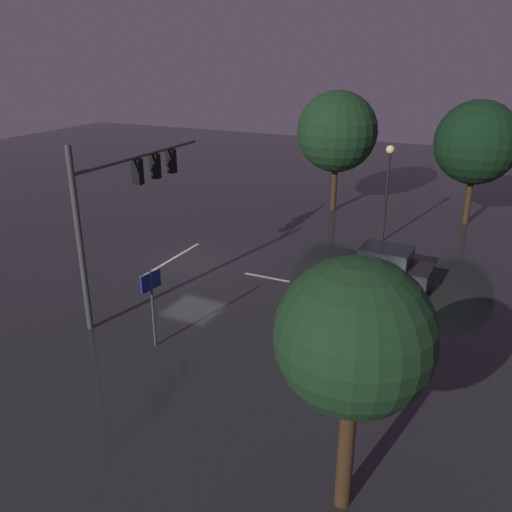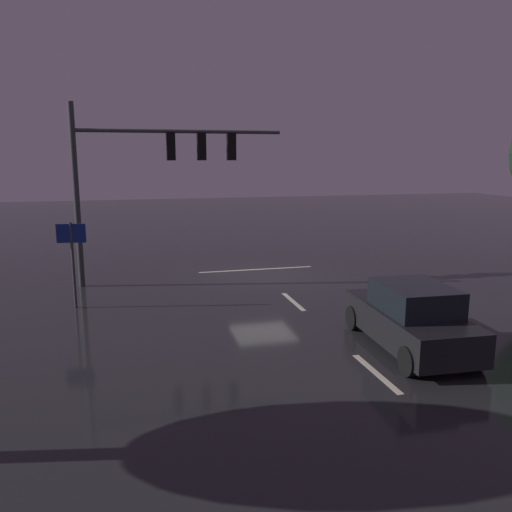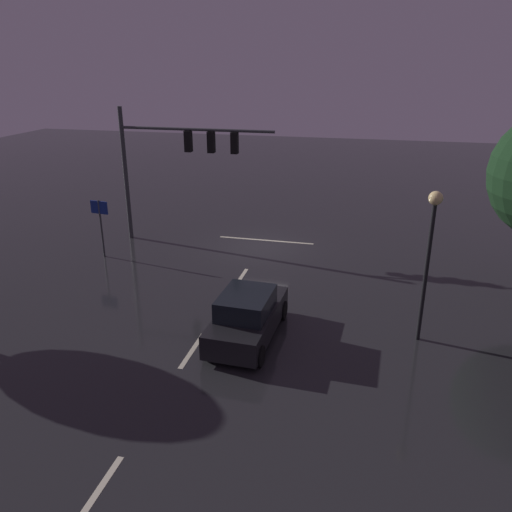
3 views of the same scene
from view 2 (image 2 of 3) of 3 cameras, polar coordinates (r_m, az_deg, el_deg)
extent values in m
plane|color=#232326|center=(21.13, 0.78, -2.17)|extent=(80.00, 80.00, 0.00)
cylinder|color=#383A3D|center=(19.96, -19.33, 6.23)|extent=(0.22, 0.22, 6.73)
cylinder|color=#383A3D|center=(19.95, -8.37, 13.54)|extent=(7.72, 0.14, 0.14)
cube|color=black|center=(19.90, -9.45, 11.88)|extent=(0.32, 0.36, 1.00)
sphere|color=black|center=(20.10, -9.53, 12.78)|extent=(0.20, 0.20, 0.20)
sphere|color=black|center=(20.09, -9.50, 11.87)|extent=(0.20, 0.20, 0.20)
sphere|color=#19F24C|center=(20.09, -9.47, 10.96)|extent=(0.20, 0.20, 0.20)
cube|color=black|center=(20.03, -6.08, 11.96)|extent=(0.32, 0.36, 1.00)
sphere|color=black|center=(20.23, -6.18, 12.85)|extent=(0.20, 0.20, 0.20)
sphere|color=black|center=(20.22, -6.16, 11.95)|extent=(0.20, 0.20, 0.20)
sphere|color=#19F24C|center=(20.22, -6.14, 11.04)|extent=(0.20, 0.20, 0.20)
cube|color=black|center=(20.23, -2.76, 12.00)|extent=(0.32, 0.36, 1.00)
sphere|color=black|center=(20.42, -2.88, 12.88)|extent=(0.20, 0.20, 0.20)
sphere|color=black|center=(20.41, -2.87, 11.99)|extent=(0.20, 0.20, 0.20)
sphere|color=#19F24C|center=(20.41, -2.86, 11.09)|extent=(0.20, 0.20, 0.20)
cube|color=beige|center=(17.42, 4.17, -5.07)|extent=(0.16, 2.20, 0.01)
cube|color=beige|center=(12.20, 13.22, -12.55)|extent=(0.16, 2.20, 0.01)
cube|color=beige|center=(22.21, 0.02, -1.51)|extent=(5.00, 0.16, 0.01)
cube|color=black|center=(13.74, 16.64, -7.26)|extent=(1.98, 4.37, 0.80)
cube|color=black|center=(13.37, 17.22, -4.50)|extent=(1.69, 2.17, 0.68)
cylinder|color=black|center=(14.85, 10.78, -6.75)|extent=(0.25, 0.69, 0.68)
cylinder|color=black|center=(15.55, 16.55, -6.20)|extent=(0.25, 0.69, 0.68)
cylinder|color=black|center=(12.14, 16.62, -11.14)|extent=(0.25, 0.69, 0.68)
cylinder|color=black|center=(12.99, 23.27, -10.11)|extent=(0.25, 0.69, 0.68)
sphere|color=#F9EFC6|center=(15.29, 10.75, -4.94)|extent=(0.20, 0.20, 0.20)
sphere|color=#F9EFC6|center=(15.82, 15.12, -4.59)|extent=(0.20, 0.20, 0.20)
cylinder|color=#383A3D|center=(17.37, -19.65, -1.02)|extent=(0.09, 0.09, 2.79)
cube|color=navy|center=(17.19, -19.87, 2.39)|extent=(0.90, 0.17, 0.60)
camera|label=1|loc=(17.03, -82.96, 18.06)|focal=37.46mm
camera|label=3|loc=(11.90, 98.20, 18.29)|focal=35.68mm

